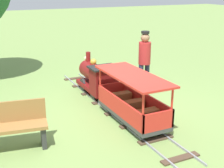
% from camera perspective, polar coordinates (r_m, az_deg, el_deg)
% --- Properties ---
extents(ground_plane, '(60.00, 60.00, 0.00)m').
position_cam_1_polar(ground_plane, '(6.91, 1.12, -5.05)').
color(ground_plane, '#75934C').
extents(track, '(0.70, 5.70, 0.04)m').
position_cam_1_polar(track, '(7.14, 0.09, -4.13)').
color(track, gray).
rests_on(track, ground_plane).
extents(locomotive, '(0.66, 1.45, 0.98)m').
position_cam_1_polar(locomotive, '(7.72, -2.74, 1.25)').
color(locomotive, maroon).
rests_on(locomotive, ground_plane).
extents(passenger_car, '(0.76, 2.00, 0.97)m').
position_cam_1_polar(passenger_car, '(6.25, 3.74, -3.44)').
color(passenger_car, '#3F3F3F').
rests_on(passenger_car, ground_plane).
extents(conductor_person, '(0.30, 0.30, 1.62)m').
position_cam_1_polar(conductor_person, '(7.75, 6.03, 4.84)').
color(conductor_person, '#282D47').
rests_on(conductor_person, ground_plane).
extents(park_bench, '(1.35, 0.61, 0.82)m').
position_cam_1_polar(park_bench, '(5.52, -18.72, -7.52)').
color(park_bench, olive).
rests_on(park_bench, ground_plane).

